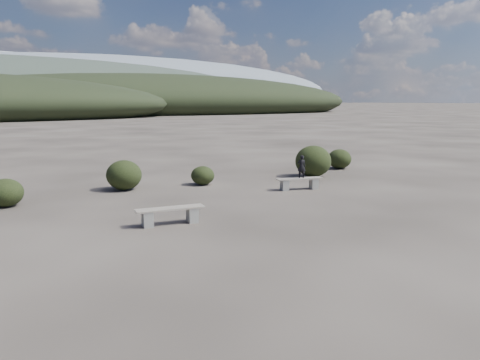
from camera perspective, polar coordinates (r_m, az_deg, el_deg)
ground at (r=11.00m, az=11.14°, el=-8.15°), size 1200.00×1200.00×0.00m
bench_left at (r=12.86m, az=-8.50°, el=-4.15°), size 1.90×0.59×0.47m
bench_right at (r=17.82m, az=7.24°, el=-0.31°), size 1.82×0.78×0.45m
seated_person at (r=17.75m, az=7.51°, el=1.63°), size 0.37×0.31×0.87m
shrub_a at (r=16.57m, az=-26.70°, el=-1.40°), size 1.10×1.10×0.90m
shrub_b at (r=18.12m, az=-13.96°, el=0.59°), size 1.32×1.32×1.13m
shrub_c at (r=18.75m, az=-4.57°, el=0.56°), size 0.94×0.94×0.75m
shrub_d at (r=20.88m, az=8.91°, el=2.28°), size 1.58×1.58×1.38m
shrub_e at (r=23.65m, az=12.03°, el=2.53°), size 1.16×1.16×0.97m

